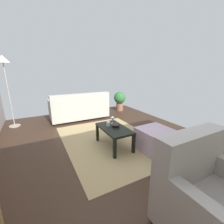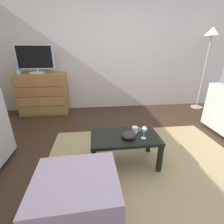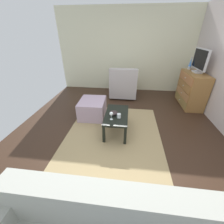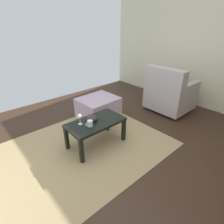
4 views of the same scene
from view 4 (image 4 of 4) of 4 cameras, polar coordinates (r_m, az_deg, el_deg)
The scene contains 9 objects.
ground_plane at distance 2.77m, azimuth -4.08°, elevation -12.39°, with size 5.90×4.69×0.05m, color #362418.
wall_plain_left at distance 4.37m, azimuth 26.36°, elevation 18.43°, with size 0.12×4.69×2.56m, color beige.
area_rug at distance 2.80m, azimuth -9.97°, elevation -11.56°, with size 2.60×1.90×0.01m, color #A0895E.
coffee_table at distance 2.69m, azimuth -5.16°, elevation -4.02°, with size 0.84×0.46×0.41m.
wine_glass at distance 2.56m, azimuth -10.15°, elevation -1.52°, with size 0.07×0.07×0.16m.
mug at distance 2.53m, azimuth -6.99°, elevation -3.59°, with size 0.11×0.08×0.08m.
bowl_decorative at distance 2.66m, azimuth -6.45°, elevation -1.96°, with size 0.17×0.17×0.08m, color #2F2527.
armchair at distance 3.95m, azimuth 17.64°, elevation 5.61°, with size 0.80×0.82×0.94m.
ottoman at distance 3.49m, azimuth -4.31°, elevation 1.12°, with size 0.70×0.60×0.43m, color #B098B0.
Camera 4 is at (1.27, 1.73, 1.72)m, focal length 29.01 mm.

